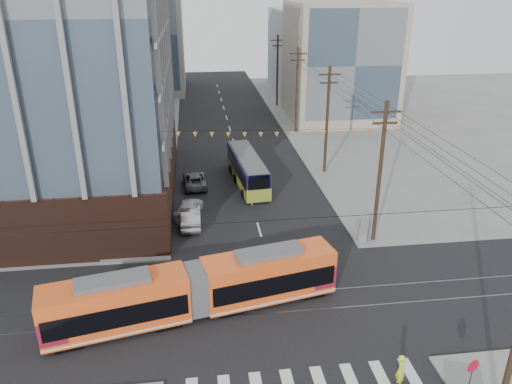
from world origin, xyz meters
TOP-DOWN VIEW (x-y plane):
  - ground at (0.00, 0.00)m, footprint 160.00×160.00m
  - bg_bldg_nw_near at (-17.00, 52.00)m, footprint 18.00×16.00m
  - bg_bldg_ne_near at (16.00, 48.00)m, footprint 14.00×14.00m
  - bg_bldg_nw_far at (-14.00, 72.00)m, footprint 16.00×18.00m
  - bg_bldg_ne_far at (18.00, 68.00)m, footprint 16.00×16.00m
  - utility_pole_far at (8.50, 56.00)m, footprint 0.30×0.30m
  - streetcar at (-5.22, 3.56)m, footprint 17.61×6.10m
  - city_bus at (0.17, 24.05)m, footprint 3.21×10.76m
  - parked_car_silver at (-5.46, 15.59)m, footprint 1.61×4.53m
  - parked_car_white at (-5.60, 17.38)m, footprint 2.76×4.85m
  - parked_car_grey at (-5.02, 23.97)m, footprint 2.44×4.81m
  - pedestrian at (4.68, -3.59)m, footprint 0.50×0.71m
  - stop_sign at (7.48, -4.99)m, footprint 0.88×0.88m
  - jersey_barrier at (8.30, 12.49)m, footprint 2.46×4.18m

SIDE VIEW (x-z plane):
  - ground at x=0.00m, z-range 0.00..0.00m
  - jersey_barrier at x=8.30m, z-range 0.00..0.83m
  - parked_car_grey at x=-5.02m, z-range 0.00..1.30m
  - parked_car_white at x=-5.60m, z-range 0.00..1.32m
  - parked_car_silver at x=-5.46m, z-range 0.00..1.49m
  - pedestrian at x=4.68m, z-range 0.00..1.86m
  - stop_sign at x=7.48m, z-range 0.00..2.33m
  - city_bus at x=0.17m, z-range 0.00..3.00m
  - streetcar at x=-5.22m, z-range 0.00..3.37m
  - utility_pole_far at x=8.50m, z-range 0.00..11.00m
  - bg_bldg_ne_far at x=18.00m, z-range 0.00..14.00m
  - bg_bldg_ne_near at x=16.00m, z-range 0.00..16.00m
  - bg_bldg_nw_near at x=-17.00m, z-range 0.00..18.00m
  - bg_bldg_nw_far at x=-14.00m, z-range 0.00..20.00m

